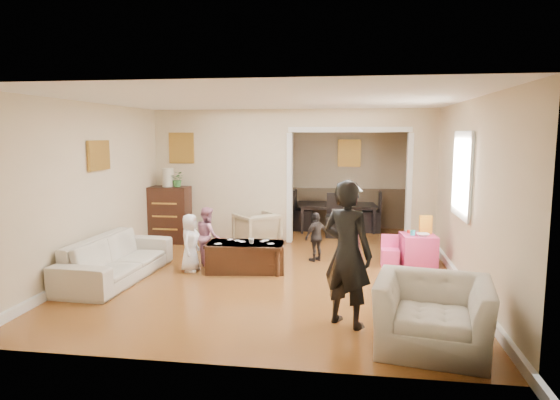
% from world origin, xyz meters
% --- Properties ---
extents(floor, '(7.00, 7.00, 0.00)m').
position_xyz_m(floor, '(0.00, 0.00, 0.00)').
color(floor, '#AD6E2C').
rests_on(floor, ground).
extents(partition_left, '(2.75, 0.18, 2.60)m').
position_xyz_m(partition_left, '(-1.38, 1.80, 1.30)').
color(partition_left, beige).
rests_on(partition_left, ground).
extents(partition_right, '(0.55, 0.18, 2.60)m').
position_xyz_m(partition_right, '(2.48, 1.80, 1.30)').
color(partition_right, beige).
rests_on(partition_right, ground).
extents(partition_header, '(2.22, 0.18, 0.35)m').
position_xyz_m(partition_header, '(1.10, 1.80, 2.42)').
color(partition_header, beige).
rests_on(partition_header, partition_right).
extents(window_pane, '(0.03, 0.95, 1.10)m').
position_xyz_m(window_pane, '(2.73, -0.40, 1.55)').
color(window_pane, white).
rests_on(window_pane, ground).
extents(framed_art_partition, '(0.45, 0.03, 0.55)m').
position_xyz_m(framed_art_partition, '(-2.20, 1.70, 1.85)').
color(framed_art_partition, brown).
rests_on(framed_art_partition, partition_left).
extents(framed_art_sofa_wall, '(0.03, 0.55, 0.40)m').
position_xyz_m(framed_art_sofa_wall, '(-2.71, -0.60, 1.80)').
color(framed_art_sofa_wall, brown).
extents(framed_art_alcove, '(0.45, 0.03, 0.55)m').
position_xyz_m(framed_art_alcove, '(1.10, 3.44, 1.70)').
color(framed_art_alcove, brown).
extents(sofa, '(0.93, 2.17, 0.62)m').
position_xyz_m(sofa, '(-2.25, -1.08, 0.31)').
color(sofa, beige).
rests_on(sofa, ground).
extents(armchair_back, '(1.01, 1.01, 0.66)m').
position_xyz_m(armchair_back, '(-0.60, 1.22, 0.33)').
color(armchair_back, tan).
rests_on(armchair_back, ground).
extents(armchair_front, '(1.24, 1.13, 0.71)m').
position_xyz_m(armchair_front, '(1.98, -2.85, 0.36)').
color(armchair_front, beige).
rests_on(armchair_front, ground).
extents(dresser, '(0.80, 0.45, 1.10)m').
position_xyz_m(dresser, '(-2.39, 1.41, 0.55)').
color(dresser, '#361810').
rests_on(dresser, ground).
extents(table_lamp, '(0.22, 0.22, 0.36)m').
position_xyz_m(table_lamp, '(-2.39, 1.41, 1.28)').
color(table_lamp, beige).
rests_on(table_lamp, dresser).
extents(potted_plant, '(0.27, 0.23, 0.30)m').
position_xyz_m(potted_plant, '(-2.19, 1.41, 1.25)').
color(potted_plant, '#31672E').
rests_on(potted_plant, dresser).
extents(coffee_table, '(1.26, 0.74, 0.45)m').
position_xyz_m(coffee_table, '(-0.46, -0.38, 0.22)').
color(coffee_table, '#3C1E13').
rests_on(coffee_table, ground).
extents(coffee_cup, '(0.10, 0.10, 0.08)m').
position_xyz_m(coffee_cup, '(-0.36, -0.43, 0.49)').
color(coffee_cup, silver).
rests_on(coffee_cup, coffee_table).
extents(play_table, '(0.59, 0.59, 0.51)m').
position_xyz_m(play_table, '(2.25, 0.32, 0.26)').
color(play_table, '#D53877').
rests_on(play_table, ground).
extents(cereal_box, '(0.21, 0.09, 0.30)m').
position_xyz_m(cereal_box, '(2.37, 0.42, 0.66)').
color(cereal_box, yellow).
rests_on(cereal_box, play_table).
extents(cyan_cup, '(0.08, 0.08, 0.08)m').
position_xyz_m(cyan_cup, '(2.15, 0.27, 0.55)').
color(cyan_cup, '#27C4C5').
rests_on(cyan_cup, play_table).
extents(toy_block, '(0.10, 0.09, 0.05)m').
position_xyz_m(toy_block, '(2.13, 0.44, 0.54)').
color(toy_block, red).
rests_on(toy_block, play_table).
extents(play_bowl, '(0.22, 0.22, 0.05)m').
position_xyz_m(play_bowl, '(2.30, 0.20, 0.54)').
color(play_bowl, white).
rests_on(play_bowl, play_table).
extents(dining_table, '(1.80, 1.14, 0.60)m').
position_xyz_m(dining_table, '(0.85, 3.02, 0.30)').
color(dining_table, black).
rests_on(dining_table, ground).
extents(adult_person, '(0.72, 0.65, 1.64)m').
position_xyz_m(adult_person, '(1.13, -2.36, 0.82)').
color(adult_person, black).
rests_on(adult_person, ground).
extents(child_kneel_a, '(0.31, 0.45, 0.90)m').
position_xyz_m(child_kneel_a, '(-1.31, -0.53, 0.45)').
color(child_kneel_a, white).
rests_on(child_kneel_a, ground).
extents(child_kneel_b, '(0.53, 0.58, 0.95)m').
position_xyz_m(child_kneel_b, '(-1.16, -0.08, 0.47)').
color(child_kneel_b, '#C67C96').
rests_on(child_kneel_b, ground).
extents(child_toddler, '(0.48, 0.50, 0.83)m').
position_xyz_m(child_toddler, '(0.59, 0.37, 0.42)').
color(child_toddler, black).
rests_on(child_toddler, ground).
extents(craft_papers, '(0.93, 0.45, 0.00)m').
position_xyz_m(craft_papers, '(-0.46, -0.30, 0.45)').
color(craft_papers, white).
rests_on(craft_papers, coffee_table).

